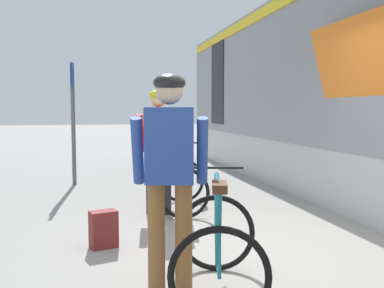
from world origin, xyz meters
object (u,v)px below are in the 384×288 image
at_px(bicycle_near_white, 183,183).
at_px(backpack_on_platform, 104,229).
at_px(cyclist_near_in_red, 158,140).
at_px(cyclist_far_in_blue, 170,164).
at_px(bicycle_far_teal, 218,246).
at_px(platform_sign_post, 73,103).

distance_m(bicycle_near_white, backpack_on_platform, 1.88).
xyz_separation_m(cyclist_near_in_red, cyclist_far_in_blue, (-0.30, -2.57, 0.00)).
bearing_deg(bicycle_far_teal, platform_sign_post, 103.81).
distance_m(cyclist_near_in_red, bicycle_far_teal, 2.80).
bearing_deg(backpack_on_platform, bicycle_near_white, 33.96).
xyz_separation_m(bicycle_near_white, platform_sign_post, (-1.66, 2.58, 1.22)).
xyz_separation_m(cyclist_near_in_red, platform_sign_post, (-1.28, 2.72, 0.57)).
height_order(cyclist_near_in_red, bicycle_near_white, cyclist_near_in_red).
height_order(cyclist_far_in_blue, bicycle_far_teal, cyclist_far_in_blue).
xyz_separation_m(backpack_on_platform, platform_sign_post, (-0.48, 4.03, 1.42)).
bearing_deg(cyclist_near_in_red, cyclist_far_in_blue, -96.58).
distance_m(cyclist_near_in_red, backpack_on_platform, 1.76).
bearing_deg(backpack_on_platform, bicycle_far_teal, -75.61).
bearing_deg(bicycle_far_teal, bicycle_near_white, 83.60).
distance_m(bicycle_far_teal, backpack_on_platform, 1.66).
height_order(backpack_on_platform, platform_sign_post, platform_sign_post).
distance_m(bicycle_far_teal, platform_sign_post, 5.73).
bearing_deg(bicycle_near_white, cyclist_near_in_red, -160.65).
distance_m(cyclist_far_in_blue, bicycle_far_teal, 0.76).
bearing_deg(bicycle_far_teal, cyclist_far_in_blue, 156.94).
xyz_separation_m(cyclist_far_in_blue, bicycle_near_white, (0.67, 2.71, -0.65)).
distance_m(cyclist_near_in_red, bicycle_near_white, 0.77).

